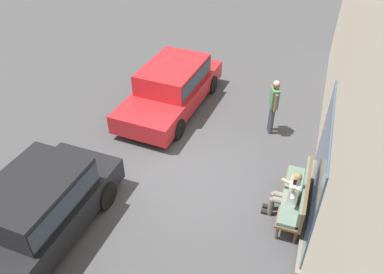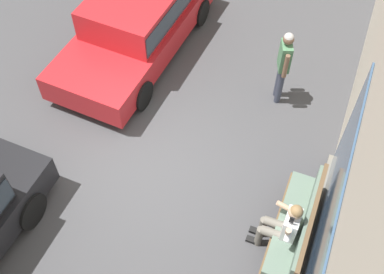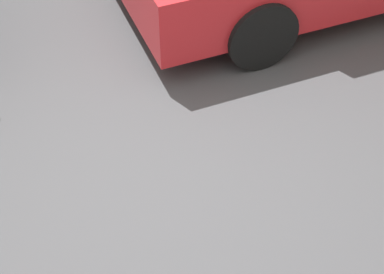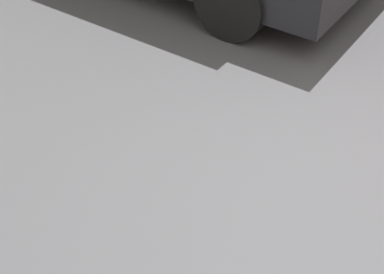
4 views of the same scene
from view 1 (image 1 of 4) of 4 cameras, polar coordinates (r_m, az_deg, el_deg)
ground_plane at (r=10.02m, az=-0.84°, el=-5.12°), size 60.00×60.00×0.00m
building_facade at (r=7.81m, az=23.25°, el=7.27°), size 18.00×0.51×6.48m
bench at (r=8.91m, az=15.93°, el=-8.37°), size 1.99×0.55×1.01m
person_on_phone at (r=8.69m, az=14.46°, el=-8.32°), size 0.73×0.74×1.35m
parked_car_near at (r=12.18m, az=-3.03°, el=7.93°), size 4.72×2.16×1.47m
parked_car_mid at (r=8.62m, az=-22.69°, el=-9.99°), size 4.31×2.01×1.51m
pedestrian_standing at (r=11.07m, az=12.34°, el=5.15°), size 0.52×0.31×1.73m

